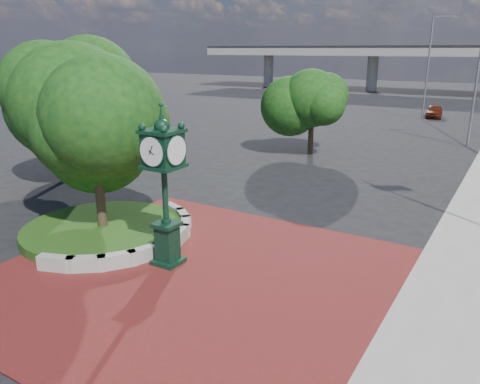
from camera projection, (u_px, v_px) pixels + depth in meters
name	position (u px, v px, depth m)	size (l,w,h in m)	color
ground	(208.00, 264.00, 15.81)	(200.00, 200.00, 0.00)	black
plaza	(190.00, 275.00, 14.99)	(12.00, 12.00, 0.04)	maroon
planter_wall	(148.00, 240.00, 17.08)	(2.96, 6.77, 0.54)	#9E9B93
grass_bed	(103.00, 230.00, 18.24)	(6.10, 6.10, 0.40)	#244C15
overpass	(471.00, 52.00, 71.15)	(90.00, 12.00, 7.50)	#9E9B93
tree_planter	(95.00, 141.00, 17.21)	(5.20, 5.20, 6.33)	#38281C
tree_northwest	(62.00, 104.00, 25.16)	(5.60, 5.60, 6.93)	#38281C
tree_street	(312.00, 107.00, 31.55)	(4.40, 4.40, 5.45)	#38281C
post_clock	(164.00, 181.00, 14.97)	(1.13, 1.13, 5.32)	black
parked_car	(434.00, 111.00, 49.40)	(1.58, 3.93, 1.34)	#5D1E0D
street_lamp_far	(431.00, 60.00, 46.64)	(2.25, 0.56, 10.06)	slate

